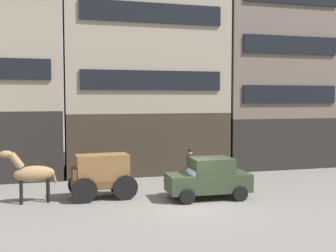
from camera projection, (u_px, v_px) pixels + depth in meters
ground_plane at (192, 204)px, 17.43m from camera, size 120.00×120.00×0.00m
building_center_left at (143, 46)px, 25.49m from camera, size 10.09×5.85×15.37m
building_center_right at (269, 47)px, 27.74m from camera, size 8.07×5.85×15.83m
cargo_wagon at (101, 173)px, 18.32m from camera, size 3.00×1.70×1.98m
draft_horse at (32, 173)px, 17.54m from camera, size 2.35×0.72×2.30m
sedan_dark at (209, 178)px, 18.35m from camera, size 3.75×1.95×1.83m
pedestrian_officer at (190, 164)px, 21.75m from camera, size 0.40×0.40×1.79m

